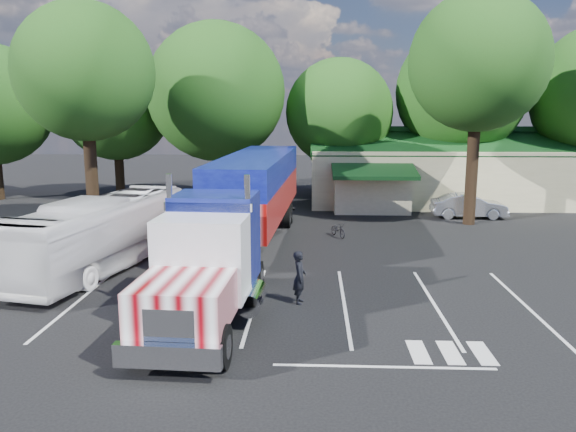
{
  "coord_description": "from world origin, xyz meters",
  "views": [
    {
      "loc": [
        2.02,
        -25.16,
        6.83
      ],
      "look_at": [
        0.92,
        0.12,
        2.0
      ],
      "focal_mm": 35.0,
      "sensor_mm": 36.0,
      "label": 1
    }
  ],
  "objects_px": {
    "semi_truck": "(248,200)",
    "bicycle": "(338,229)",
    "tour_bus": "(103,233)",
    "silver_sedan": "(469,206)",
    "woman": "(300,277)"
  },
  "relations": [
    {
      "from": "tour_bus",
      "to": "silver_sedan",
      "type": "distance_m",
      "value": 22.68
    },
    {
      "from": "semi_truck",
      "to": "woman",
      "type": "distance_m",
      "value": 6.96
    },
    {
      "from": "semi_truck",
      "to": "tour_bus",
      "type": "height_order",
      "value": "semi_truck"
    },
    {
      "from": "bicycle",
      "to": "tour_bus",
      "type": "distance_m",
      "value": 12.39
    },
    {
      "from": "silver_sedan",
      "to": "bicycle",
      "type": "bearing_deg",
      "value": 125.62
    },
    {
      "from": "tour_bus",
      "to": "woman",
      "type": "bearing_deg",
      "value": -14.07
    },
    {
      "from": "semi_truck",
      "to": "tour_bus",
      "type": "bearing_deg",
      "value": -158.07
    },
    {
      "from": "silver_sedan",
      "to": "tour_bus",
      "type": "bearing_deg",
      "value": 124.43
    },
    {
      "from": "tour_bus",
      "to": "semi_truck",
      "type": "bearing_deg",
      "value": 30.71
    },
    {
      "from": "semi_truck",
      "to": "bicycle",
      "type": "xyz_separation_m",
      "value": [
        4.4,
        4.45,
        -2.3
      ]
    },
    {
      "from": "woman",
      "to": "bicycle",
      "type": "relative_size",
      "value": 1.24
    },
    {
      "from": "semi_truck",
      "to": "tour_bus",
      "type": "relative_size",
      "value": 2.03
    },
    {
      "from": "woman",
      "to": "bicycle",
      "type": "distance_m",
      "value": 10.87
    },
    {
      "from": "bicycle",
      "to": "tour_bus",
      "type": "xyz_separation_m",
      "value": [
        -10.46,
        -6.54,
        1.16
      ]
    },
    {
      "from": "bicycle",
      "to": "woman",
      "type": "bearing_deg",
      "value": -124.45
    }
  ]
}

